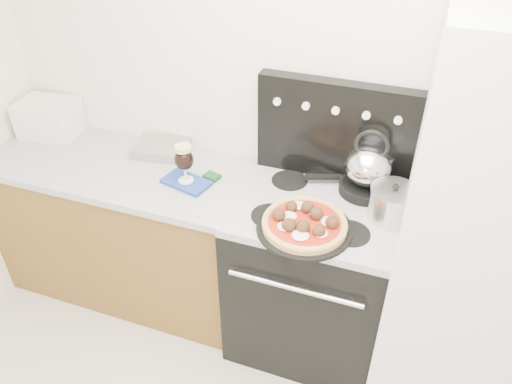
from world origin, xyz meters
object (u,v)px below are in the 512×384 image
at_px(toaster_oven, 49,118).
at_px(oven_mitt, 186,182).
at_px(tea_kettle, 369,162).
at_px(stove_body, 311,278).
at_px(base_cabinet, 129,231).
at_px(fridge, 479,237).
at_px(beer_glass, 184,163).
at_px(skillet, 365,188).
at_px(pizza, 305,222).
at_px(pizza_pan, 304,228).
at_px(stock_pot, 392,205).

distance_m(toaster_oven, oven_mitt, 0.99).
bearing_deg(tea_kettle, oven_mitt, -163.47).
relative_size(stove_body, oven_mitt, 3.73).
bearing_deg(base_cabinet, fridge, -1.59).
xyz_separation_m(base_cabinet, beer_glass, (0.44, -0.05, 0.59)).
bearing_deg(skillet, pizza, -118.41).
bearing_deg(stove_body, tea_kettle, 44.49).
height_order(stove_body, fridge, fridge).
height_order(beer_glass, pizza, beer_glass).
height_order(skillet, tea_kettle, tea_kettle).
relative_size(stove_body, skillet, 3.48).
height_order(base_cabinet, pizza_pan, pizza_pan).
relative_size(oven_mitt, skillet, 0.93).
relative_size(beer_glass, pizza, 0.55).
bearing_deg(base_cabinet, stove_body, -1.30).
height_order(skillet, stock_pot, stock_pot).
bearing_deg(oven_mitt, skillet, 13.63).
bearing_deg(base_cabinet, pizza_pan, -10.98).
xyz_separation_m(base_cabinet, fridge, (1.80, -0.05, 0.52)).
bearing_deg(tea_kettle, base_cabinet, -170.08).
height_order(base_cabinet, stove_body, stove_body).
bearing_deg(pizza, base_cabinet, 169.02).
height_order(fridge, toaster_oven, fridge).
xyz_separation_m(beer_glass, tea_kettle, (0.85, 0.21, 0.06)).
relative_size(beer_glass, stock_pot, 1.01).
relative_size(pizza, skillet, 1.47).
bearing_deg(pizza_pan, pizza, 0.00).
distance_m(toaster_oven, pizza, 1.66).
xyz_separation_m(fridge, oven_mitt, (-1.37, 0.00, -0.04)).
bearing_deg(oven_mitt, pizza, -14.10).
height_order(toaster_oven, beer_glass, beer_glass).
relative_size(base_cabinet, fridge, 0.76).
distance_m(pizza_pan, skillet, 0.42).
relative_size(pizza_pan, stock_pot, 2.08).
xyz_separation_m(beer_glass, stock_pot, (1.00, 0.04, -0.03)).
distance_m(pizza_pan, pizza, 0.03).
distance_m(beer_glass, skillet, 0.88).
relative_size(stove_body, toaster_oven, 2.76).
relative_size(toaster_oven, beer_glass, 1.56).
xyz_separation_m(toaster_oven, skillet, (1.82, 0.00, -0.06)).
bearing_deg(fridge, pizza, -167.21).
height_order(base_cabinet, tea_kettle, tea_kettle).
xyz_separation_m(pizza_pan, tea_kettle, (0.20, 0.37, 0.16)).
relative_size(fridge, toaster_oven, 5.96).
distance_m(stove_body, fridge, 0.87).
height_order(stove_body, tea_kettle, tea_kettle).
xyz_separation_m(stove_body, pizza, (-0.01, -0.19, 0.52)).
height_order(base_cabinet, beer_glass, beer_glass).
bearing_deg(stock_pot, toaster_oven, 175.28).
xyz_separation_m(toaster_oven, beer_glass, (0.96, -0.21, 0.02)).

